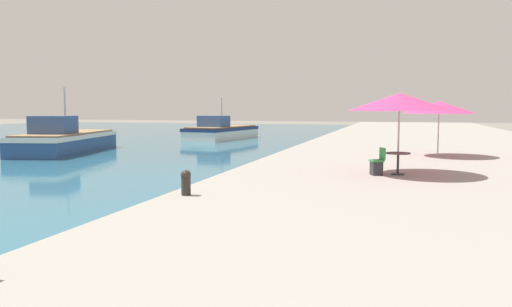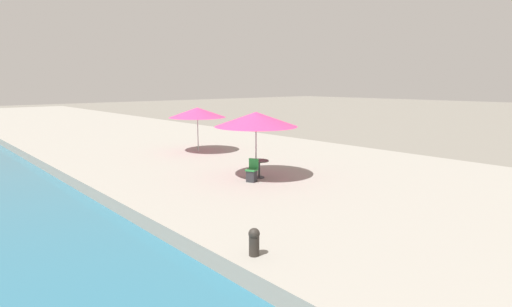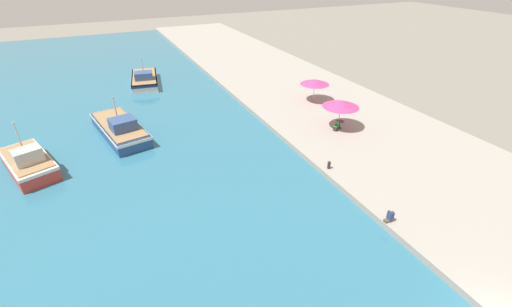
% 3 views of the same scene
% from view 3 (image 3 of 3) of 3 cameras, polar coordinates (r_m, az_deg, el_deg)
% --- Properties ---
extents(quay_promenade, '(16.00, 90.00, 0.50)m').
position_cam_3_polar(quay_promenade, '(48.45, 3.41, 12.39)').
color(quay_promenade, gray).
rests_on(quay_promenade, ground_plane).
extents(fishing_boat_near, '(4.74, 6.95, 4.24)m').
position_cam_3_polar(fishing_boat_near, '(32.16, -33.69, -1.21)').
color(fishing_boat_near, red).
rests_on(fishing_boat_near, water_basin).
extents(fishing_boat_mid, '(4.80, 9.19, 3.90)m').
position_cam_3_polar(fishing_boat_mid, '(34.75, -21.72, 3.94)').
color(fishing_boat_mid, navy).
rests_on(fishing_boat_mid, water_basin).
extents(fishing_boat_far, '(4.39, 8.42, 3.53)m').
position_cam_3_polar(fishing_boat_far, '(48.73, -18.08, 11.70)').
color(fishing_boat_far, silver).
rests_on(fishing_boat_far, water_basin).
extents(cafe_umbrella_pink, '(3.43, 3.43, 2.73)m').
position_cam_3_polar(cafe_umbrella_pink, '(33.19, 13.98, 8.05)').
color(cafe_umbrella_pink, '#B7B7B7').
rests_on(cafe_umbrella_pink, quay_promenade).
extents(cafe_umbrella_white, '(3.23, 3.23, 2.53)m').
position_cam_3_polar(cafe_umbrella_white, '(39.50, 9.78, 11.71)').
color(cafe_umbrella_white, '#B7B7B7').
rests_on(cafe_umbrella_white, quay_promenade).
extents(cafe_table, '(0.80, 0.80, 0.74)m').
position_cam_3_polar(cafe_table, '(33.79, 13.79, 4.95)').
color(cafe_table, '#333338').
rests_on(cafe_table, quay_promenade).
extents(cafe_chair_left, '(0.56, 0.54, 0.91)m').
position_cam_3_polar(cafe_chair_left, '(33.28, 13.15, 4.24)').
color(cafe_chair_left, '#2D2D33').
rests_on(cafe_chair_left, quay_promenade).
extents(person_at_quay, '(0.51, 0.36, 0.93)m').
position_cam_3_polar(person_at_quay, '(23.06, 21.41, -9.67)').
color(person_at_quay, brown).
rests_on(person_at_quay, quay_promenade).
extents(mooring_bollard, '(0.26, 0.26, 0.65)m').
position_cam_3_polar(mooring_bollard, '(27.11, 12.08, -1.82)').
color(mooring_bollard, '#2D2823').
rests_on(mooring_bollard, quay_promenade).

